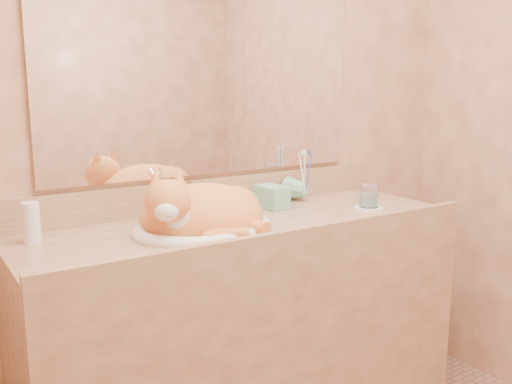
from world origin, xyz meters
TOP-DOWN VIEW (x-y plane):
  - wall_back at (0.00, 1.00)m, footprint 2.40×0.02m
  - vanity_counter at (0.00, 0.72)m, footprint 1.60×0.55m
  - mirror at (0.00, 0.99)m, footprint 1.30×0.02m
  - sink_basin at (-0.18, 0.70)m, footprint 0.55×0.49m
  - faucet at (-0.18, 0.89)m, footprint 0.07×0.12m
  - cat at (-0.19, 0.70)m, footprint 0.51×0.47m
  - soap_dispenser at (0.22, 0.80)m, footprint 0.10×0.10m
  - toothbrush_cup at (0.39, 0.89)m, footprint 0.13×0.13m
  - toothbrushes at (0.39, 0.89)m, footprint 0.04×0.04m
  - saucer at (0.51, 0.64)m, footprint 0.11×0.11m
  - water_glass at (0.51, 0.64)m, footprint 0.07×0.07m
  - lotion_bottle at (-0.69, 0.85)m, footprint 0.05×0.05m

SIDE VIEW (x-z plane):
  - vanity_counter at x=0.00m, z-range 0.00..0.85m
  - saucer at x=0.51m, z-range 0.85..0.86m
  - toothbrush_cup at x=0.39m, z-range 0.85..0.94m
  - water_glass at x=0.51m, z-range 0.86..0.95m
  - lotion_bottle at x=-0.69m, z-range 0.85..0.98m
  - cat at x=-0.19m, z-range 0.80..1.03m
  - sink_basin at x=-0.18m, z-range 0.85..1.00m
  - faucet at x=-0.18m, z-range 0.85..1.01m
  - soap_dispenser at x=0.22m, z-range 0.85..1.05m
  - toothbrushes at x=0.39m, z-range 0.87..1.09m
  - wall_back at x=0.00m, z-range 0.00..2.50m
  - mirror at x=0.00m, z-range 0.99..1.79m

